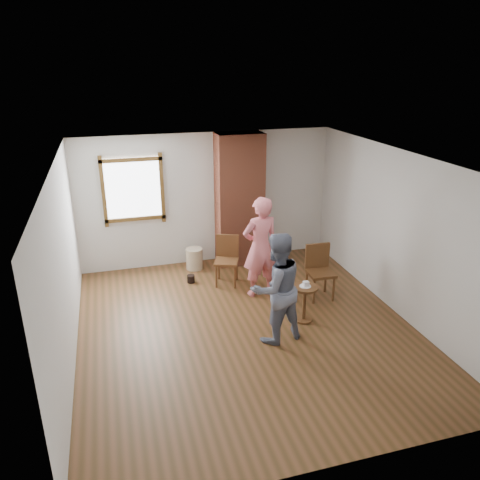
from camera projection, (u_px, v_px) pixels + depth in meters
name	position (u px, v px, depth m)	size (l,w,h in m)	color
ground	(247.00, 328.00, 7.20)	(5.50, 5.50, 0.00)	brown
room_shell	(232.00, 205.00, 7.08)	(5.04, 5.52, 2.62)	silver
brick_chimney	(239.00, 200.00, 9.13)	(0.90, 0.50, 2.60)	#B05B3E
stoneware_crock	(194.00, 259.00, 9.19)	(0.33, 0.33, 0.42)	#C6B48F
dark_pot	(191.00, 279.00, 8.66)	(0.14, 0.14, 0.14)	black
dining_chair_left	(227.00, 257.00, 8.53)	(0.54, 0.54, 0.89)	brown
dining_chair_right	(319.00, 268.00, 8.02)	(0.46, 0.46, 0.93)	brown
side_table	(305.00, 298.00, 7.28)	(0.40, 0.40, 0.60)	brown
cake_plate	(305.00, 286.00, 7.21)	(0.18, 0.18, 0.01)	white
cake_slice	(306.00, 284.00, 7.20)	(0.08, 0.07, 0.06)	white
man	(276.00, 288.00, 6.64)	(0.81, 0.63, 1.67)	#131935
person_pink	(260.00, 247.00, 7.94)	(0.65, 0.43, 1.78)	pink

